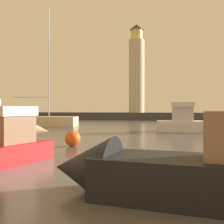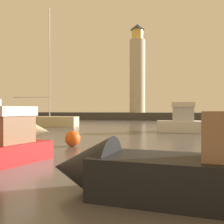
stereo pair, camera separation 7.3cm
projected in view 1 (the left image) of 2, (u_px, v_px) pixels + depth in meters
The scene contains 8 objects.
ground_plane at pixel (144, 130), 29.50m from camera, with size 220.00×220.00×0.00m, color #4C4742.
breakwater at pixel (156, 116), 56.86m from camera, with size 77.74×6.35×1.46m, color #423F3D.
lighthouse at pixel (137, 71), 57.52m from camera, with size 3.19×3.19×18.23m.
motorboat_0 at pixel (3, 128), 20.27m from camera, with size 6.80×2.78×3.18m.
motorboat_1 at pixel (172, 172), 6.97m from camera, with size 7.34×2.94×2.58m.
motorboat_3 at pixel (200, 123), 27.03m from camera, with size 7.77×2.31×3.41m.
sailboat_moored at pixel (42, 121), 35.76m from camera, with size 9.01×3.25×15.09m.
mooring_buoy at pixel (73, 139), 16.74m from camera, with size 0.94×0.94×0.94m, color #EA5919.
Camera 1 is at (2.60, -1.63, 2.27)m, focal length 44.76 mm.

